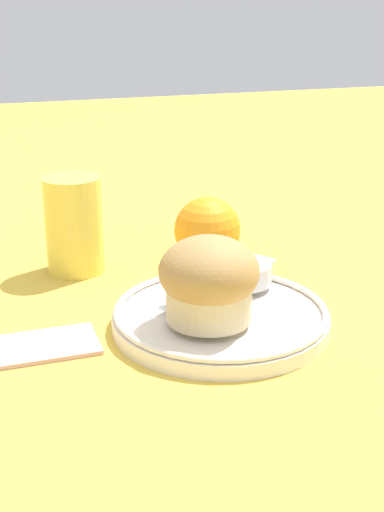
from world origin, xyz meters
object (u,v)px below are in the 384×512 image
Objects in this scene: muffin at (209,280)px; orange_fruit at (207,230)px; butter_knife at (222,282)px; juice_glass at (74,225)px.

orange_fruit is (0.06, 0.18, -0.02)m from muffin.
butter_knife is 1.44× the size of juice_glass.
juice_glass is (-0.15, 0.02, 0.02)m from orange_fruit.
muffin is at bearing -109.39° from orange_fruit.
muffin is 1.16× the size of orange_fruit.
muffin is at bearing -149.92° from butter_knife.
juice_glass reaches higher than butter_knife.
orange_fruit is at bearing 70.61° from muffin.
juice_glass is at bearing 111.90° from muffin.
muffin reaches higher than orange_fruit.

